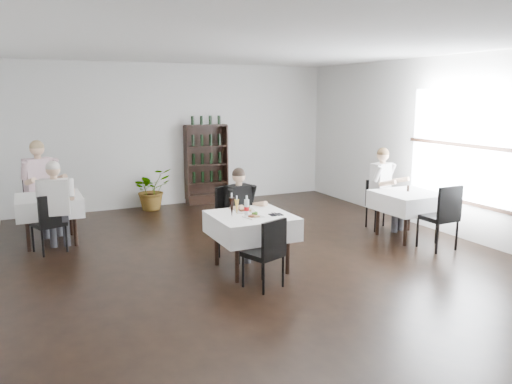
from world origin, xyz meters
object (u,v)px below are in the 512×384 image
at_px(potted_tree, 152,189).
at_px(diner_main, 242,206).
at_px(wine_shelf, 206,165).
at_px(main_table, 251,225).

height_order(potted_tree, diner_main, diner_main).
height_order(wine_shelf, diner_main, wine_shelf).
relative_size(wine_shelf, diner_main, 1.32).
bearing_deg(wine_shelf, main_table, -101.78).
xyz_separation_m(wine_shelf, potted_tree, (-1.26, -0.15, -0.41)).
relative_size(potted_tree, diner_main, 0.65).
bearing_deg(potted_tree, main_table, -85.07).
bearing_deg(diner_main, potted_tree, 97.07).
height_order(main_table, diner_main, diner_main).
relative_size(main_table, diner_main, 0.78).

